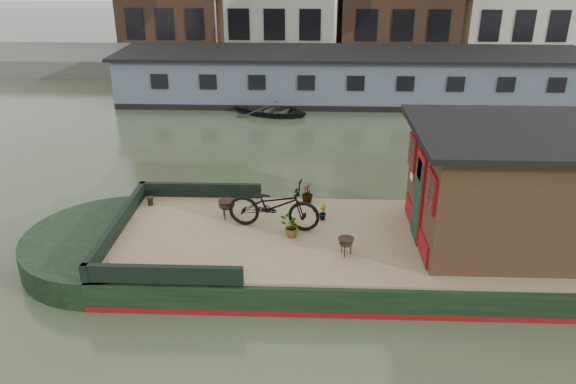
{
  "coord_description": "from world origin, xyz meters",
  "views": [
    {
      "loc": [
        -1.84,
        -10.58,
        6.36
      ],
      "look_at": [
        -2.28,
        0.5,
        1.44
      ],
      "focal_mm": 35.0,
      "sensor_mm": 36.0,
      "label": 1
    }
  ],
  "objects_px": {
    "bicycle": "(274,205)",
    "dinghy": "(272,107)",
    "cabin": "(508,186)",
    "brazier_front": "(346,246)",
    "brazier_rear": "(227,209)"
  },
  "relations": [
    {
      "from": "brazier_rear",
      "to": "cabin",
      "type": "bearing_deg",
      "value": -7.76
    },
    {
      "from": "brazier_front",
      "to": "dinghy",
      "type": "relative_size",
      "value": 0.12
    },
    {
      "from": "brazier_front",
      "to": "dinghy",
      "type": "distance_m",
      "value": 12.49
    },
    {
      "from": "brazier_rear",
      "to": "brazier_front",
      "type": "bearing_deg",
      "value": -31.08
    },
    {
      "from": "bicycle",
      "to": "dinghy",
      "type": "distance_m",
      "value": 11.21
    },
    {
      "from": "cabin",
      "to": "brazier_front",
      "type": "relative_size",
      "value": 10.87
    },
    {
      "from": "brazier_rear",
      "to": "dinghy",
      "type": "bearing_deg",
      "value": 88.25
    },
    {
      "from": "bicycle",
      "to": "brazier_rear",
      "type": "distance_m",
      "value": 1.22
    },
    {
      "from": "cabin",
      "to": "brazier_rear",
      "type": "xyz_separation_m",
      "value": [
        -5.87,
        0.8,
        -1.02
      ]
    },
    {
      "from": "cabin",
      "to": "dinghy",
      "type": "xyz_separation_m",
      "value": [
        -5.54,
        11.5,
        -1.56
      ]
    },
    {
      "from": "bicycle",
      "to": "brazier_front",
      "type": "height_order",
      "value": "bicycle"
    },
    {
      "from": "bicycle",
      "to": "dinghy",
      "type": "height_order",
      "value": "bicycle"
    },
    {
      "from": "cabin",
      "to": "dinghy",
      "type": "bearing_deg",
      "value": 115.73
    },
    {
      "from": "brazier_front",
      "to": "brazier_rear",
      "type": "relative_size",
      "value": 0.87
    },
    {
      "from": "cabin",
      "to": "brazier_front",
      "type": "xyz_separation_m",
      "value": [
        -3.27,
        -0.77,
        -1.04
      ]
    }
  ]
}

